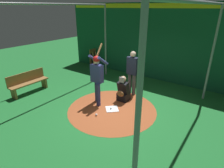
{
  "coord_description": "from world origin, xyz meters",
  "views": [
    {
      "loc": [
        4.52,
        3.26,
        3.29
      ],
      "look_at": [
        0.0,
        0.0,
        0.95
      ],
      "focal_mm": 29.66,
      "sensor_mm": 36.0,
      "label": 1
    }
  ],
  "objects_px": {
    "umpire": "(132,71)",
    "bench": "(28,82)",
    "baseball_0": "(111,108)",
    "home_plate": "(112,109)",
    "baseball_1": "(96,115)",
    "bat_rack": "(94,58)",
    "batter": "(97,75)",
    "catcher": "(123,91)"
  },
  "relations": [
    {
      "from": "bench",
      "to": "umpire",
      "type": "bearing_deg",
      "value": 123.72
    },
    {
      "from": "home_plate",
      "to": "baseball_1",
      "type": "height_order",
      "value": "baseball_1"
    },
    {
      "from": "catcher",
      "to": "baseball_1",
      "type": "distance_m",
      "value": 1.47
    },
    {
      "from": "batter",
      "to": "umpire",
      "type": "relative_size",
      "value": 1.21
    },
    {
      "from": "umpire",
      "to": "bench",
      "type": "bearing_deg",
      "value": -56.28
    },
    {
      "from": "bat_rack",
      "to": "umpire",
      "type": "bearing_deg",
      "value": 61.84
    },
    {
      "from": "bench",
      "to": "baseball_0",
      "type": "height_order",
      "value": "bench"
    },
    {
      "from": "umpire",
      "to": "bench",
      "type": "distance_m",
      "value": 4.25
    },
    {
      "from": "batter",
      "to": "bench",
      "type": "xyz_separation_m",
      "value": [
        0.94,
        -2.9,
        -0.64
      ]
    },
    {
      "from": "bat_rack",
      "to": "baseball_0",
      "type": "xyz_separation_m",
      "value": [
        3.48,
        3.75,
        -0.45
      ]
    },
    {
      "from": "batter",
      "to": "bat_rack",
      "type": "relative_size",
      "value": 2.02
    },
    {
      "from": "batter",
      "to": "bench",
      "type": "distance_m",
      "value": 3.11
    },
    {
      "from": "umpire",
      "to": "baseball_0",
      "type": "xyz_separation_m",
      "value": [
        1.5,
        0.06,
        -0.94
      ]
    },
    {
      "from": "home_plate",
      "to": "baseball_0",
      "type": "relative_size",
      "value": 5.68
    },
    {
      "from": "batter",
      "to": "catcher",
      "type": "relative_size",
      "value": 2.17
    },
    {
      "from": "bat_rack",
      "to": "baseball_1",
      "type": "bearing_deg",
      "value": 41.42
    },
    {
      "from": "baseball_0",
      "to": "umpire",
      "type": "bearing_deg",
      "value": -177.65
    },
    {
      "from": "catcher",
      "to": "bat_rack",
      "type": "distance_m",
      "value": 4.58
    },
    {
      "from": "umpire",
      "to": "baseball_0",
      "type": "height_order",
      "value": "umpire"
    },
    {
      "from": "baseball_0",
      "to": "baseball_1",
      "type": "height_order",
      "value": "same"
    },
    {
      "from": "baseball_0",
      "to": "batter",
      "type": "bearing_deg",
      "value": -99.11
    },
    {
      "from": "baseball_0",
      "to": "home_plate",
      "type": "bearing_deg",
      "value": 142.95
    },
    {
      "from": "baseball_1",
      "to": "home_plate",
      "type": "bearing_deg",
      "value": 165.39
    },
    {
      "from": "batter",
      "to": "baseball_0",
      "type": "height_order",
      "value": "batter"
    },
    {
      "from": "baseball_0",
      "to": "catcher",
      "type": "bearing_deg",
      "value": -178.17
    },
    {
      "from": "baseball_0",
      "to": "baseball_1",
      "type": "distance_m",
      "value": 0.62
    },
    {
      "from": "umpire",
      "to": "catcher",
      "type": "bearing_deg",
      "value": 2.96
    },
    {
      "from": "catcher",
      "to": "home_plate",
      "type": "bearing_deg",
      "value": 3.7
    },
    {
      "from": "home_plate",
      "to": "bat_rack",
      "type": "relative_size",
      "value": 0.4
    },
    {
      "from": "home_plate",
      "to": "bat_rack",
      "type": "bearing_deg",
      "value": -132.41
    },
    {
      "from": "catcher",
      "to": "bench",
      "type": "distance_m",
      "value": 3.9
    },
    {
      "from": "catcher",
      "to": "baseball_0",
      "type": "distance_m",
      "value": 0.88
    },
    {
      "from": "bat_rack",
      "to": "home_plate",
      "type": "bearing_deg",
      "value": 47.59
    },
    {
      "from": "bench",
      "to": "batter",
      "type": "bearing_deg",
      "value": 108.0
    },
    {
      "from": "catcher",
      "to": "umpire",
      "type": "xyz_separation_m",
      "value": [
        -0.69,
        -0.04,
        0.6
      ]
    },
    {
      "from": "bat_rack",
      "to": "baseball_1",
      "type": "distance_m",
      "value": 5.46
    },
    {
      "from": "catcher",
      "to": "bat_rack",
      "type": "xyz_separation_m",
      "value": [
        -2.66,
        -3.72,
        0.11
      ]
    },
    {
      "from": "baseball_0",
      "to": "baseball_1",
      "type": "xyz_separation_m",
      "value": [
        0.61,
        -0.14,
        0.0
      ]
    },
    {
      "from": "home_plate",
      "to": "batter",
      "type": "distance_m",
      "value": 1.28
    },
    {
      "from": "bench",
      "to": "baseball_0",
      "type": "relative_size",
      "value": 21.59
    },
    {
      "from": "home_plate",
      "to": "bat_rack",
      "type": "distance_m",
      "value": 5.13
    },
    {
      "from": "batter",
      "to": "umpire",
      "type": "height_order",
      "value": "batter"
    }
  ]
}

